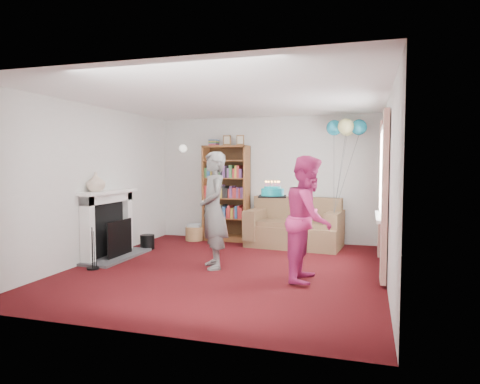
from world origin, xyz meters
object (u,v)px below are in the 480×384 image
(person_striped, at_px, (214,210))
(birthday_cake, at_px, (273,192))
(bookcase, at_px, (227,194))
(person_magenta, at_px, (309,218))
(sofa, at_px, (295,228))

(person_striped, bearing_deg, birthday_cake, 50.92)
(bookcase, distance_m, person_magenta, 3.25)
(sofa, relative_size, person_magenta, 1.03)
(bookcase, xyz_separation_m, person_magenta, (2.01, -2.55, -0.11))
(person_magenta, relative_size, birthday_cake, 4.37)
(sofa, height_order, birthday_cake, birthday_cake)
(sofa, xyz_separation_m, birthday_cake, (0.03, -2.15, 0.83))
(person_magenta, bearing_deg, bookcase, 40.00)
(person_striped, bearing_deg, person_magenta, 47.21)
(bookcase, relative_size, sofa, 1.24)
(person_magenta, bearing_deg, person_striped, 81.02)
(birthday_cake, bearing_deg, sofa, 90.90)
(bookcase, relative_size, person_magenta, 1.27)
(person_striped, bearing_deg, sofa, 124.32)
(bookcase, height_order, person_striped, bookcase)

